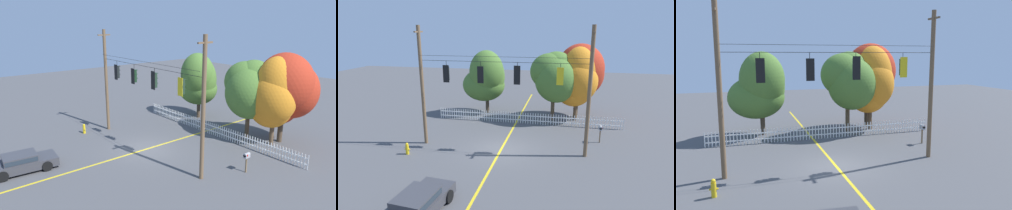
# 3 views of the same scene
# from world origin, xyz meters

# --- Properties ---
(ground) EXTENTS (80.00, 80.00, 0.00)m
(ground) POSITION_xyz_m (0.00, 0.00, 0.00)
(ground) COLOR #4C4C4F
(lane_centerline_stripe) EXTENTS (0.16, 36.00, 0.01)m
(lane_centerline_stripe) POSITION_xyz_m (0.00, 0.00, 0.00)
(lane_centerline_stripe) COLOR gold
(lane_centerline_stripe) RESTS_ON ground
(signal_support_span) EXTENTS (11.70, 1.10, 8.50)m
(signal_support_span) POSITION_xyz_m (0.00, -0.00, 4.34)
(signal_support_span) COLOR brown
(signal_support_span) RESTS_ON ground
(traffic_signal_northbound_primary) EXTENTS (0.43, 0.38, 1.47)m
(traffic_signal_northbound_primary) POSITION_xyz_m (-3.82, -0.01, 5.27)
(traffic_signal_northbound_primary) COLOR black
(traffic_signal_southbound_primary) EXTENTS (0.43, 0.38, 1.43)m
(traffic_signal_southbound_primary) POSITION_xyz_m (-1.38, -0.01, 5.28)
(traffic_signal_southbound_primary) COLOR black
(traffic_signal_eastbound_side) EXTENTS (0.43, 0.38, 1.43)m
(traffic_signal_eastbound_side) POSITION_xyz_m (1.10, -0.01, 5.33)
(traffic_signal_eastbound_side) COLOR black
(traffic_signal_northbound_secondary) EXTENTS (0.43, 0.38, 1.36)m
(traffic_signal_northbound_secondary) POSITION_xyz_m (3.86, -0.01, 5.34)
(traffic_signal_northbound_secondary) COLOR black
(white_picket_fence) EXTENTS (16.43, 0.06, 1.00)m
(white_picket_fence) POSITION_xyz_m (0.97, 6.05, 0.50)
(white_picket_fence) COLOR white
(white_picket_fence) RESTS_ON ground
(autumn_maple_near_fence) EXTENTS (4.22, 3.64, 6.28)m
(autumn_maple_near_fence) POSITION_xyz_m (-3.38, 8.51, 3.55)
(autumn_maple_near_fence) COLOR #473828
(autumn_maple_near_fence) RESTS_ON ground
(autumn_maple_mid) EXTENTS (4.35, 3.93, 6.30)m
(autumn_maple_mid) POSITION_xyz_m (3.22, 7.58, 4.14)
(autumn_maple_mid) COLOR brown
(autumn_maple_mid) RESTS_ON ground
(autumn_oak_far_east) EXTENTS (3.69, 3.34, 6.76)m
(autumn_oak_far_east) POSITION_xyz_m (5.22, 7.81, 3.82)
(autumn_oak_far_east) COLOR brown
(autumn_oak_far_east) RESTS_ON ground
(autumn_maple_far_west) EXTENTS (4.32, 4.44, 6.97)m
(autumn_maple_far_west) POSITION_xyz_m (5.45, 9.05, 4.32)
(autumn_maple_far_west) COLOR #473828
(autumn_maple_far_west) RESTS_ON ground
(parked_car) EXTENTS (2.17, 4.22, 1.15)m
(parked_car) POSITION_xyz_m (-2.04, -8.10, 0.60)
(parked_car) COLOR #38383D
(parked_car) RESTS_ON ground
(fire_hydrant) EXTENTS (0.38, 0.22, 0.82)m
(fire_hydrant) POSITION_xyz_m (-6.04, -2.12, 0.40)
(fire_hydrant) COLOR gold
(fire_hydrant) RESTS_ON ground
(roadside_mailbox) EXTENTS (0.25, 0.44, 1.31)m
(roadside_mailbox) POSITION_xyz_m (6.92, 2.72, 1.06)
(roadside_mailbox) COLOR brown
(roadside_mailbox) RESTS_ON ground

